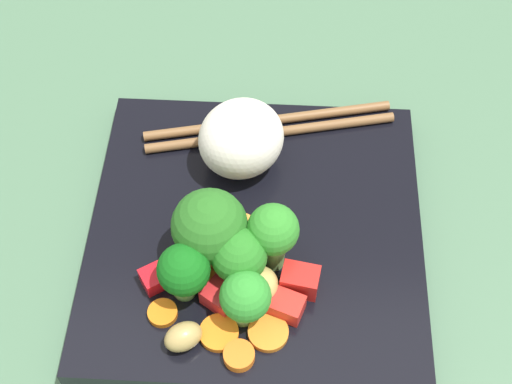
{
  "coord_description": "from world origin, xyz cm",
  "views": [
    {
      "loc": [
        -31.09,
        -0.44,
        49.98
      ],
      "look_at": [
        1.93,
        -0.47,
        3.75
      ],
      "focal_mm": 50.84,
      "sensor_mm": 36.0,
      "label": 1
    }
  ],
  "objects_px": {
    "broccoli_floret_2": "(204,227)",
    "carrot_slice_5": "(262,332)",
    "square_plate": "(250,232)",
    "rice_mound": "(236,138)",
    "chopstick_pair": "(264,127)"
  },
  "relations": [
    {
      "from": "square_plate",
      "to": "carrot_slice_5",
      "type": "height_order",
      "value": "carrot_slice_5"
    },
    {
      "from": "rice_mound",
      "to": "carrot_slice_5",
      "type": "relative_size",
      "value": 2.45
    },
    {
      "from": "rice_mound",
      "to": "chopstick_pair",
      "type": "distance_m",
      "value": 0.05
    },
    {
      "from": "broccoli_floret_2",
      "to": "carrot_slice_5",
      "type": "height_order",
      "value": "broccoli_floret_2"
    },
    {
      "from": "carrot_slice_5",
      "to": "square_plate",
      "type": "bearing_deg",
      "value": 5.54
    },
    {
      "from": "square_plate",
      "to": "rice_mound",
      "type": "relative_size",
      "value": 3.65
    },
    {
      "from": "rice_mound",
      "to": "broccoli_floret_2",
      "type": "bearing_deg",
      "value": 166.46
    },
    {
      "from": "rice_mound",
      "to": "broccoli_floret_2",
      "type": "relative_size",
      "value": 1.04
    },
    {
      "from": "broccoli_floret_2",
      "to": "chopstick_pair",
      "type": "height_order",
      "value": "broccoli_floret_2"
    },
    {
      "from": "broccoli_floret_2",
      "to": "carrot_slice_5",
      "type": "relative_size",
      "value": 2.34
    },
    {
      "from": "square_plate",
      "to": "chopstick_pair",
      "type": "distance_m",
      "value": 0.1
    },
    {
      "from": "broccoli_floret_2",
      "to": "square_plate",
      "type": "bearing_deg",
      "value": -52.38
    },
    {
      "from": "rice_mound",
      "to": "broccoli_floret_2",
      "type": "xyz_separation_m",
      "value": [
        -0.09,
        0.02,
        0.01
      ]
    },
    {
      "from": "rice_mound",
      "to": "chopstick_pair",
      "type": "bearing_deg",
      "value": -33.66
    },
    {
      "from": "rice_mound",
      "to": "chopstick_pair",
      "type": "relative_size",
      "value": 0.33
    }
  ]
}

